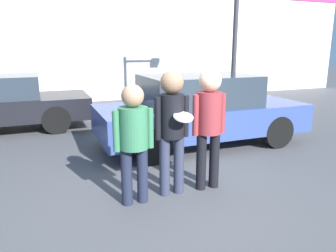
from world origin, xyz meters
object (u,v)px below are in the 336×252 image
person_right (209,118)px  parked_car_near (200,110)px  person_left (134,135)px  person_middle_with_frisbee (172,122)px

person_right → parked_car_near: bearing=65.9°
person_left → person_middle_with_frisbee: (0.58, 0.08, 0.10)m
person_middle_with_frisbee → person_right: bearing=-0.9°
person_middle_with_frisbee → parked_car_near: 2.60m
person_middle_with_frisbee → person_right: size_ratio=1.00×
person_right → person_left: bearing=-176.3°
person_left → parked_car_near: 3.03m
person_middle_with_frisbee → person_right: person_right is taller
person_right → parked_car_near: person_right is taller
parked_car_near → person_right: bearing=-114.1°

